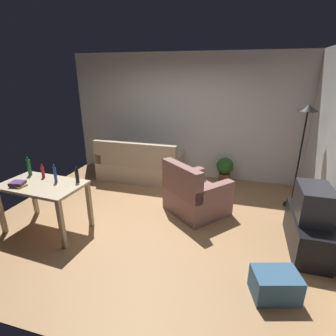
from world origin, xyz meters
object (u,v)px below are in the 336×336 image
couch (140,166)px  tv_stand (307,233)px  storage_box (275,285)px  bottle_red (43,172)px  torchiere_lamp (305,129)px  book_stack (18,184)px  bottle_blue (55,174)px  potted_plant (225,169)px  armchair (194,195)px  bottle_green (29,167)px  bottle_dark (77,176)px  tv (314,203)px  desk (43,191)px

couch → tv_stand: bearing=151.5°
storage_box → bottle_red: bottle_red is taller
torchiere_lamp → storage_box: size_ratio=3.77×
tv_stand → book_stack: size_ratio=4.42×
torchiere_lamp → bottle_blue: (-3.58, -1.72, -0.53)m
couch → potted_plant: size_ratio=3.21×
potted_plant → armchair: size_ratio=0.46×
armchair → bottle_red: bottle_red is taller
potted_plant → bottle_green: bearing=-141.1°
potted_plant → bottle_blue: bottle_blue is taller
bottle_green → bottle_dark: size_ratio=1.23×
tv → torchiere_lamp: size_ratio=0.33×
tv → bottle_dark: bottle_dark is taller
bottle_green → book_stack: bottle_green is taller
bottle_green → book_stack: 0.45m
tv_stand → potted_plant: (-1.27, 2.01, 0.09)m
bottle_dark → book_stack: bearing=-154.4°
bottle_red → tv_stand: bearing=5.2°
desk → armchair: size_ratio=1.01×
torchiere_lamp → armchair: torchiere_lamp is taller
book_stack → bottle_dark: bearing=25.6°
torchiere_lamp → bottle_dark: bearing=-153.3°
bottle_green → tv_stand: bearing=4.5°
couch → potted_plant: couch is taller
armchair → bottle_red: size_ratio=5.67×
bottle_blue → bottle_green: bearing=167.5°
tv → torchiere_lamp: 1.45m
tv_stand → bottle_dark: (-3.27, -0.38, 0.63)m
couch → tv: size_ratio=3.05×
tv_stand → book_stack: book_stack is taller
bottle_green → potted_plant: bearing=38.9°
armchair → couch: bearing=2.4°
torchiere_lamp → bottle_blue: bearing=-154.3°
bottle_dark → armchair: bearing=30.4°
potted_plant → armchair: bearing=-105.3°
bottle_green → bottle_red: 0.28m
armchair → bottle_green: bottle_green is taller
tv_stand → bottle_green: bearing=94.5°
couch → tv_stand: size_ratio=1.67×
storage_box → tv_stand: bearing=64.2°
storage_box → bottle_red: 3.53m
storage_box → couch: bearing=134.2°
bottle_red → bottle_dark: 0.62m
tv_stand → bottle_dark: bearing=96.6°
bottle_green → bottle_red: (0.28, -0.03, -0.04)m
desk → storage_box: size_ratio=2.60×
bottle_green → tv: bearing=4.5°
bottle_dark → book_stack: 0.83m
couch → tv_stand: 3.55m
desk → bottle_blue: 0.30m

